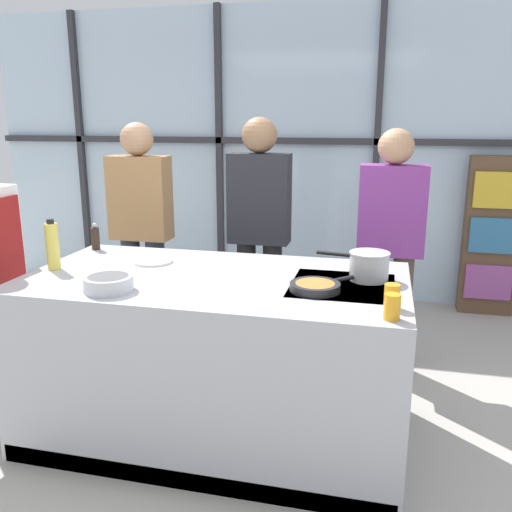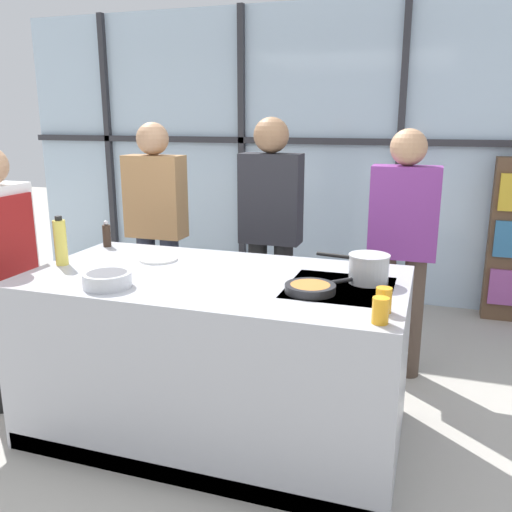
{
  "view_description": "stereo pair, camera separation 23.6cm",
  "coord_description": "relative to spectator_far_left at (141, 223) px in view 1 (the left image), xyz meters",
  "views": [
    {
      "loc": [
        0.86,
        -2.66,
        1.76
      ],
      "look_at": [
        0.2,
        0.1,
        1.03
      ],
      "focal_mm": 38.0,
      "sensor_mm": 36.0,
      "label": 1
    },
    {
      "loc": [
        1.09,
        -2.6,
        1.76
      ],
      "look_at": [
        0.2,
        0.1,
        1.03
      ],
      "focal_mm": 38.0,
      "sensor_mm": 36.0,
      "label": 2
    }
  ],
  "objects": [
    {
      "name": "juice_glass_near",
      "position": [
        1.84,
        -1.5,
        0.01
      ],
      "size": [
        0.07,
        0.07,
        0.11
      ],
      "primitive_type": "cylinder",
      "color": "orange",
      "rests_on": "demo_island"
    },
    {
      "name": "demo_island",
      "position": [
        0.92,
        -1.06,
        -0.52
      ],
      "size": [
        2.04,
        1.07,
        0.93
      ],
      "color": "#A8AAB2",
      "rests_on": "ground_plane"
    },
    {
      "name": "juice_glass_far",
      "position": [
        1.84,
        -1.36,
        0.01
      ],
      "size": [
        0.07,
        0.07,
        0.11
      ],
      "primitive_type": "cylinder",
      "color": "orange",
      "rests_on": "demo_island"
    },
    {
      "name": "bookshelf",
      "position": [
        2.74,
        1.4,
        -0.26
      ],
      "size": [
        0.47,
        0.19,
        1.44
      ],
      "color": "brown",
      "rests_on": "ground_plane"
    },
    {
      "name": "spectator_center_right",
      "position": [
        1.84,
        0.0,
        -0.02
      ],
      "size": [
        0.44,
        0.24,
        1.69
      ],
      "rotation": [
        0.0,
        0.0,
        3.14
      ],
      "color": "#47382D",
      "rests_on": "ground_plane"
    },
    {
      "name": "frying_pan",
      "position": [
        1.48,
        -1.18,
        -0.03
      ],
      "size": [
        0.36,
        0.37,
        0.04
      ],
      "color": "#232326",
      "rests_on": "demo_island"
    },
    {
      "name": "mixing_bowl",
      "position": [
        0.49,
        -1.42,
        -0.01
      ],
      "size": [
        0.24,
        0.24,
        0.07
      ],
      "color": "silver",
      "rests_on": "demo_island"
    },
    {
      "name": "white_plate",
      "position": [
        0.48,
        -0.87,
        -0.04
      ],
      "size": [
        0.23,
        0.23,
        0.01
      ],
      "primitive_type": "cylinder",
      "color": "white",
      "rests_on": "demo_island"
    },
    {
      "name": "pepper_grinder",
      "position": [
        -0.01,
        -0.65,
        0.03
      ],
      "size": [
        0.05,
        0.05,
        0.17
      ],
      "color": "#332319",
      "rests_on": "demo_island"
    },
    {
      "name": "saucepan",
      "position": [
        1.72,
        -0.93,
        0.03
      ],
      "size": [
        0.39,
        0.21,
        0.15
      ],
      "color": "silver",
      "rests_on": "demo_island"
    },
    {
      "name": "spectator_far_left",
      "position": [
        0.0,
        0.0,
        0.0
      ],
      "size": [
        0.45,
        0.24,
        1.73
      ],
      "rotation": [
        0.0,
        0.0,
        3.14
      ],
      "color": "#232838",
      "rests_on": "ground_plane"
    },
    {
      "name": "ground_plane",
      "position": [
        0.92,
        -1.06,
        -0.98
      ],
      "size": [
        18.0,
        18.0,
        0.0
      ],
      "primitive_type": "plane",
      "color": "#ADA89E"
    },
    {
      "name": "spectator_center_left",
      "position": [
        0.92,
        0.0,
        0.03
      ],
      "size": [
        0.43,
        0.25,
        1.76
      ],
      "rotation": [
        0.0,
        0.0,
        3.14
      ],
      "color": "black",
      "rests_on": "ground_plane"
    },
    {
      "name": "oil_bottle",
      "position": [
        -0.0,
        -1.13,
        0.08
      ],
      "size": [
        0.07,
        0.07,
        0.29
      ],
      "color": "#E0CC4C",
      "rests_on": "demo_island"
    },
    {
      "name": "back_window_wall",
      "position": [
        0.92,
        1.59,
        0.42
      ],
      "size": [
        6.4,
        0.1,
        2.8
      ],
      "color": "silver",
      "rests_on": "ground_plane"
    }
  ]
}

